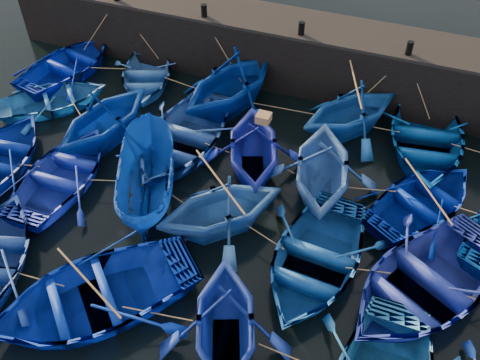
% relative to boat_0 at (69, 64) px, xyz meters
% --- Properties ---
extents(ground, '(120.00, 120.00, 0.00)m').
position_rel_boat_0_xyz_m(ground, '(9.42, -7.37, -0.50)').
color(ground, black).
rests_on(ground, ground).
extents(quay_wall, '(26.00, 2.50, 2.50)m').
position_rel_boat_0_xyz_m(quay_wall, '(9.42, 3.13, 0.75)').
color(quay_wall, black).
rests_on(quay_wall, ground).
extents(quay_top, '(26.00, 2.50, 0.12)m').
position_rel_boat_0_xyz_m(quay_top, '(9.42, 3.13, 2.06)').
color(quay_top, black).
rests_on(quay_top, quay_wall).
extents(bollard_1, '(0.24, 0.24, 0.50)m').
position_rel_boat_0_xyz_m(bollard_1, '(5.42, 2.23, 2.37)').
color(bollard_1, black).
rests_on(bollard_1, quay_top).
extents(bollard_2, '(0.24, 0.24, 0.50)m').
position_rel_boat_0_xyz_m(bollard_2, '(9.42, 2.23, 2.37)').
color(bollard_2, black).
rests_on(bollard_2, quay_top).
extents(bollard_3, '(0.24, 0.24, 0.50)m').
position_rel_boat_0_xyz_m(bollard_3, '(13.42, 2.23, 2.37)').
color(bollard_3, black).
rests_on(bollard_3, quay_top).
extents(boat_0, '(4.43, 5.49, 1.01)m').
position_rel_boat_0_xyz_m(boat_0, '(0.00, 0.00, 0.00)').
color(boat_0, '#00189F').
rests_on(boat_0, ground).
extents(boat_1, '(4.51, 5.17, 0.89)m').
position_rel_boat_0_xyz_m(boat_1, '(3.41, 0.51, -0.06)').
color(boat_1, blue).
rests_on(boat_1, ground).
extents(boat_2, '(5.58, 5.99, 2.56)m').
position_rel_boat_0_xyz_m(boat_2, '(7.36, 0.15, 0.78)').
color(boat_2, navy).
rests_on(boat_2, ground).
extents(boat_3, '(5.41, 5.48, 2.19)m').
position_rel_boat_0_xyz_m(boat_3, '(11.99, 0.33, 0.59)').
color(boat_3, '#1350AD').
rests_on(boat_3, ground).
extents(boat_4, '(4.74, 6.07, 1.15)m').
position_rel_boat_0_xyz_m(boat_4, '(14.75, 0.38, 0.07)').
color(boat_4, navy).
rests_on(boat_4, ground).
extents(boat_6, '(5.10, 5.08, 0.87)m').
position_rel_boat_0_xyz_m(boat_6, '(0.83, -2.28, -0.07)').
color(boat_6, blue).
rests_on(boat_6, ground).
extents(boat_7, '(4.57, 5.02, 2.27)m').
position_rel_boat_0_xyz_m(boat_7, '(3.94, -3.33, 0.63)').
color(boat_7, navy).
rests_on(boat_7, ground).
extents(boat_8, '(4.14, 5.66, 1.15)m').
position_rel_boat_0_xyz_m(boat_8, '(6.63, -2.72, 0.07)').
color(boat_8, '#26509F').
rests_on(boat_8, ground).
extents(boat_9, '(4.98, 5.30, 2.24)m').
position_rel_boat_0_xyz_m(boat_9, '(9.42, -2.88, 0.61)').
color(boat_9, '#141F93').
rests_on(boat_9, ground).
extents(boat_10, '(4.72, 5.18, 2.34)m').
position_rel_boat_0_xyz_m(boat_10, '(11.85, -3.09, 0.67)').
color(boat_10, '#305EB2').
rests_on(boat_10, ground).
extents(boat_11, '(5.04, 5.45, 0.92)m').
position_rel_boat_0_xyz_m(boat_11, '(15.11, -2.72, -0.04)').
color(boat_11, '#001D8F').
rests_on(boat_11, ground).
extents(boat_14, '(3.53, 4.85, 0.99)m').
position_rel_boat_0_xyz_m(boat_14, '(3.75, -5.84, -0.01)').
color(boat_14, '#1B31C8').
rests_on(boat_14, ground).
extents(boat_15, '(3.56, 5.10, 1.85)m').
position_rel_boat_0_xyz_m(boat_15, '(6.70, -5.45, 0.42)').
color(boat_15, '#083A93').
rests_on(boat_15, ground).
extents(boat_16, '(5.28, 5.27, 2.11)m').
position_rel_boat_0_xyz_m(boat_16, '(9.42, -5.80, 0.55)').
color(boat_16, '#285DAA').
rests_on(boat_16, ground).
extents(boat_17, '(4.01, 5.36, 1.06)m').
position_rel_boat_0_xyz_m(boat_17, '(12.49, -6.26, 0.03)').
color(boat_17, '#104A94').
rests_on(boat_17, ground).
extents(boat_18, '(6.40, 7.01, 1.19)m').
position_rel_boat_0_xyz_m(boat_18, '(15.50, -6.00, 0.09)').
color(boat_18, navy).
rests_on(boat_18, ground).
extents(boat_22, '(6.90, 6.99, 1.19)m').
position_rel_boat_0_xyz_m(boat_22, '(7.31, -9.62, 0.09)').
color(boat_22, '#0325A7').
rests_on(boat_22, ground).
extents(boat_23, '(4.65, 4.94, 2.07)m').
position_rel_boat_0_xyz_m(boat_23, '(11.01, -9.33, 0.53)').
color(boat_23, navy).
rests_on(boat_23, ground).
extents(wooden_crate, '(0.44, 0.43, 0.28)m').
position_rel_boat_0_xyz_m(wooden_crate, '(9.72, -2.88, 1.87)').
color(wooden_crate, '#9C6B44').
rests_on(wooden_crate, boat_9).
extents(mooring_ropes, '(18.16, 11.91, 2.10)m').
position_rel_boat_0_xyz_m(mooring_ropes, '(9.11, -2.31, 0.39)').
color(mooring_ropes, tan).
rests_on(mooring_ropes, ground).
extents(loose_oars, '(10.05, 12.04, 1.32)m').
position_rel_boat_0_xyz_m(loose_oars, '(10.96, -4.45, 1.13)').
color(loose_oars, '#99724C').
rests_on(loose_oars, ground).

